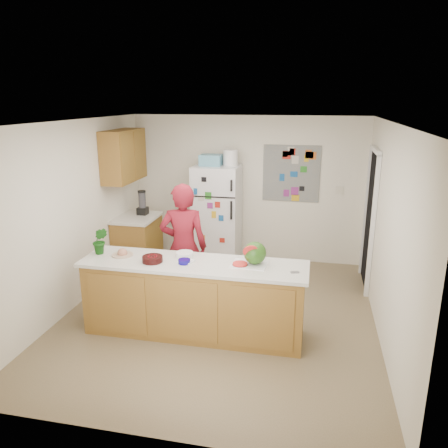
% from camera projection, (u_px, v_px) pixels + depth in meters
% --- Properties ---
extents(floor, '(4.00, 4.50, 0.02)m').
position_uv_depth(floor, '(219.00, 315.00, 5.80)').
color(floor, brown).
rests_on(floor, ground).
extents(wall_back, '(4.00, 0.02, 2.50)m').
position_uv_depth(wall_back, '(247.00, 189.00, 7.57)').
color(wall_back, beige).
rests_on(wall_back, ground).
extents(wall_left, '(0.02, 4.50, 2.50)m').
position_uv_depth(wall_left, '(73.00, 216.00, 5.84)').
color(wall_left, beige).
rests_on(wall_left, ground).
extents(wall_right, '(0.02, 4.50, 2.50)m').
position_uv_depth(wall_right, '(388.00, 234.00, 5.05)').
color(wall_right, beige).
rests_on(wall_right, ground).
extents(ceiling, '(4.00, 4.50, 0.02)m').
position_uv_depth(ceiling, '(219.00, 121.00, 5.10)').
color(ceiling, white).
rests_on(ceiling, wall_back).
extents(doorway, '(0.03, 0.85, 2.04)m').
position_uv_depth(doorway, '(370.00, 220.00, 6.48)').
color(doorway, black).
rests_on(doorway, ground).
extents(peninsula_base, '(2.60, 0.62, 0.88)m').
position_uv_depth(peninsula_base, '(194.00, 300.00, 5.24)').
color(peninsula_base, brown).
rests_on(peninsula_base, floor).
extents(peninsula_top, '(2.68, 0.70, 0.04)m').
position_uv_depth(peninsula_top, '(193.00, 264.00, 5.11)').
color(peninsula_top, silver).
rests_on(peninsula_top, peninsula_base).
extents(side_counter_base, '(0.60, 0.80, 0.86)m').
position_uv_depth(side_counter_base, '(138.00, 244.00, 7.28)').
color(side_counter_base, brown).
rests_on(side_counter_base, floor).
extents(side_counter_top, '(0.64, 0.84, 0.04)m').
position_uv_depth(side_counter_top, '(136.00, 218.00, 7.15)').
color(side_counter_top, silver).
rests_on(side_counter_top, side_counter_base).
extents(upper_cabinets, '(0.35, 1.00, 0.80)m').
position_uv_depth(upper_cabinets, '(124.00, 156.00, 6.85)').
color(upper_cabinets, brown).
rests_on(upper_cabinets, wall_left).
extents(refrigerator, '(0.75, 0.70, 1.70)m').
position_uv_depth(refrigerator, '(217.00, 215.00, 7.41)').
color(refrigerator, silver).
rests_on(refrigerator, floor).
extents(fridge_top_bin, '(0.35, 0.28, 0.18)m').
position_uv_depth(fridge_top_bin, '(211.00, 160.00, 7.17)').
color(fridge_top_bin, '#5999B2').
rests_on(fridge_top_bin, refrigerator).
extents(photo_collage, '(0.95, 0.01, 0.95)m').
position_uv_depth(photo_collage, '(291.00, 174.00, 7.32)').
color(photo_collage, slate).
rests_on(photo_collage, wall_back).
extents(person, '(0.69, 0.51, 1.73)m').
position_uv_depth(person, '(184.00, 247.00, 5.80)').
color(person, maroon).
rests_on(person, floor).
extents(blender_appliance, '(0.12, 0.12, 0.38)m').
position_uv_depth(blender_appliance, '(142.00, 203.00, 7.24)').
color(blender_appliance, black).
rests_on(blender_appliance, side_counter_top).
extents(cutting_board, '(0.42, 0.33, 0.01)m').
position_uv_depth(cutting_board, '(249.00, 264.00, 5.03)').
color(cutting_board, white).
rests_on(cutting_board, peninsula_top).
extents(watermelon, '(0.26, 0.26, 0.26)m').
position_uv_depth(watermelon, '(255.00, 253.00, 5.00)').
color(watermelon, '#2E5911').
rests_on(watermelon, cutting_board).
extents(watermelon_slice, '(0.17, 0.17, 0.02)m').
position_uv_depth(watermelon_slice, '(240.00, 264.00, 5.00)').
color(watermelon_slice, red).
rests_on(watermelon_slice, cutting_board).
extents(cherry_bowl, '(0.30, 0.30, 0.07)m').
position_uv_depth(cherry_bowl, '(152.00, 259.00, 5.11)').
color(cherry_bowl, black).
rests_on(cherry_bowl, peninsula_top).
extents(white_bowl, '(0.26, 0.26, 0.06)m').
position_uv_depth(white_bowl, '(185.00, 254.00, 5.27)').
color(white_bowl, white).
rests_on(white_bowl, peninsula_top).
extents(cobalt_bowl, '(0.15, 0.15, 0.05)m').
position_uv_depth(cobalt_bowl, '(184.00, 261.00, 5.06)').
color(cobalt_bowl, '#0F0767').
rests_on(cobalt_bowl, peninsula_top).
extents(plate, '(0.31, 0.31, 0.02)m').
position_uv_depth(plate, '(123.00, 255.00, 5.33)').
color(plate, beige).
rests_on(plate, peninsula_top).
extents(paper_towel, '(0.20, 0.18, 0.02)m').
position_uv_depth(paper_towel, '(186.00, 261.00, 5.11)').
color(paper_towel, silver).
rests_on(paper_towel, peninsula_top).
extents(keys, '(0.10, 0.07, 0.01)m').
position_uv_depth(keys, '(295.00, 272.00, 4.80)').
color(keys, gray).
rests_on(keys, peninsula_top).
extents(potted_plant, '(0.21, 0.18, 0.34)m').
position_uv_depth(potted_plant, '(100.00, 241.00, 5.34)').
color(potted_plant, '#0D4410').
rests_on(potted_plant, peninsula_top).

